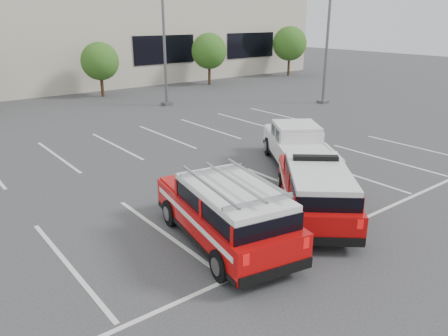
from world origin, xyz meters
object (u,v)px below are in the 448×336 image
object	(u,v)px
tree_mid_right	(101,63)
ladder_suv	(226,217)
fire_chief_suv	(315,193)
white_pickup	(298,151)
light_pole_mid	(164,25)
light_pole_right	(328,25)
tree_right	(210,52)
tree_far_right	(290,45)

from	to	relation	value
tree_mid_right	ladder_suv	xyz separation A→B (m)	(-6.79, -23.52, -1.72)
fire_chief_suv	white_pickup	bearing A→B (deg)	90.47
light_pole_mid	white_pickup	world-z (taller)	light_pole_mid
light_pole_mid	fire_chief_suv	distance (m)	19.12
fire_chief_suv	light_pole_right	bearing A→B (deg)	80.13
tree_right	fire_chief_suv	size ratio (longest dim) A/B	0.88
tree_mid_right	light_pole_mid	distance (m)	6.88
tree_far_right	light_pole_right	size ratio (longest dim) A/B	0.47
white_pickup	light_pole_mid	bearing A→B (deg)	113.36
tree_far_right	ladder_suv	world-z (taller)	tree_far_right
fire_chief_suv	ladder_suv	world-z (taller)	ladder_suv
light_pole_right	white_pickup	xyz separation A→B (m)	(-11.57, -8.34, -4.52)
tree_right	tree_far_right	world-z (taller)	tree_far_right
ladder_suv	white_pickup	bearing A→B (deg)	37.69
tree_right	white_pickup	bearing A→B (deg)	-117.61
fire_chief_suv	tree_right	bearing A→B (deg)	101.37
tree_mid_right	light_pole_mid	xyz separation A→B (m)	(1.91, -6.05, 2.68)
light_pole_right	white_pickup	size ratio (longest dim) A/B	1.84
fire_chief_suv	white_pickup	size ratio (longest dim) A/B	0.90
tree_right	light_pole_right	world-z (taller)	light_pole_right
light_pole_mid	white_pickup	distance (m)	15.26
tree_mid_right	fire_chief_suv	world-z (taller)	tree_mid_right
light_pole_right	ladder_suv	bearing A→B (deg)	-147.04
light_pole_right	light_pole_mid	bearing A→B (deg)	146.31
tree_far_right	light_pole_right	world-z (taller)	light_pole_right
tree_right	light_pole_mid	xyz separation A→B (m)	(-8.09, -6.05, 2.41)
light_pole_mid	tree_far_right	bearing A→B (deg)	18.48
light_pole_mid	white_pickup	size ratio (longest dim) A/B	1.84
tree_far_right	fire_chief_suv	size ratio (longest dim) A/B	0.97
tree_right	tree_far_right	size ratio (longest dim) A/B	0.91
light_pole_right	white_pickup	bearing A→B (deg)	-144.21
tree_mid_right	tree_far_right	distance (m)	20.01
tree_mid_right	light_pole_mid	size ratio (longest dim) A/B	0.39
fire_chief_suv	white_pickup	distance (m)	4.50
tree_far_right	light_pole_right	distance (m)	15.24
tree_mid_right	ladder_suv	distance (m)	24.54
tree_far_right	white_pickup	bearing A→B (deg)	-135.38
tree_mid_right	light_pole_mid	world-z (taller)	light_pole_mid
ladder_suv	light_pole_right	bearing A→B (deg)	43.58
light_pole_mid	ladder_suv	world-z (taller)	light_pole_mid
fire_chief_suv	ladder_suv	distance (m)	3.21
fire_chief_suv	light_pole_mid	bearing A→B (deg)	113.88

